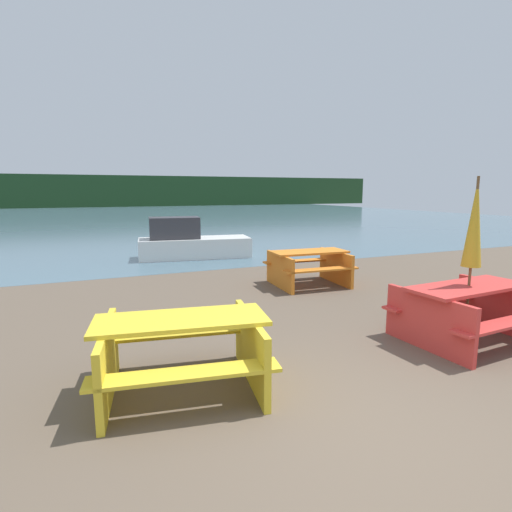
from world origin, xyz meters
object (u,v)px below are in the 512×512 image
at_px(picnic_table_yellow, 182,347).
at_px(umbrella_gold, 474,223).
at_px(picnic_table_red, 467,307).
at_px(picnic_table_orange, 309,265).
at_px(boat, 190,243).

relative_size(picnic_table_yellow, umbrella_gold, 0.86).
bearing_deg(picnic_table_red, picnic_table_orange, 95.16).
height_order(umbrella_gold, boat, umbrella_gold).
bearing_deg(picnic_table_yellow, umbrella_gold, -2.27).
bearing_deg(boat, picnic_table_yellow, -96.44).
bearing_deg(picnic_table_orange, picnic_table_red, -84.84).
xyz_separation_m(picnic_table_red, picnic_table_yellow, (-3.96, 0.16, -0.00)).
distance_m(picnic_table_red, picnic_table_orange, 3.74).
height_order(picnic_table_red, picnic_table_yellow, picnic_table_red).
bearing_deg(picnic_table_red, boat, 102.52).
bearing_deg(umbrella_gold, picnic_table_orange, 95.16).
relative_size(umbrella_gold, boat, 0.64).
height_order(picnic_table_red, boat, boat).
bearing_deg(picnic_table_yellow, picnic_table_red, -2.27).
relative_size(picnic_table_yellow, picnic_table_orange, 1.12).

